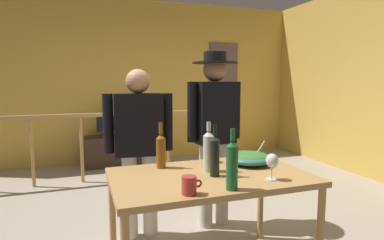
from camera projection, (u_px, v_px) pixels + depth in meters
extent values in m
plane|color=#9E9384|center=(182.00, 221.00, 3.23)|extent=(7.92, 7.92, 0.00)
cube|color=gold|center=(135.00, 81.00, 5.68)|extent=(6.09, 0.10, 2.81)
cube|color=gold|center=(357.00, 81.00, 4.84)|extent=(0.10, 4.20, 2.81)
cube|color=#674E57|center=(223.00, 63.00, 6.14)|extent=(0.59, 0.03, 0.76)
cylinder|color=#B2844C|center=(32.00, 153.00, 4.23)|extent=(0.04, 0.04, 0.91)
cylinder|color=#B2844C|center=(82.00, 150.00, 4.44)|extent=(0.04, 0.04, 0.91)
cylinder|color=#B2844C|center=(127.00, 147.00, 4.64)|extent=(0.04, 0.04, 0.91)
cylinder|color=#B2844C|center=(168.00, 144.00, 4.84)|extent=(0.04, 0.04, 0.91)
cylinder|color=#B2844C|center=(206.00, 142.00, 5.04)|extent=(0.04, 0.04, 0.91)
cube|color=#B2844C|center=(80.00, 116.00, 4.38)|extent=(3.80, 0.07, 0.05)
cube|color=#B2844C|center=(206.00, 139.00, 5.04)|extent=(0.10, 0.10, 1.01)
cube|color=#38281E|center=(113.00, 151.00, 5.35)|extent=(0.90, 0.40, 0.50)
cube|color=black|center=(112.00, 136.00, 5.32)|extent=(0.20, 0.12, 0.02)
cylinder|color=black|center=(112.00, 133.00, 5.31)|extent=(0.03, 0.03, 0.08)
cube|color=black|center=(112.00, 122.00, 5.26)|extent=(0.49, 0.06, 0.29)
cube|color=black|center=(112.00, 122.00, 5.24)|extent=(0.45, 0.01, 0.26)
cube|color=#B2844C|center=(210.00, 177.00, 2.24)|extent=(1.36, 0.83, 0.04)
cylinder|color=#B2844C|center=(320.00, 239.00, 2.14)|extent=(0.05, 0.05, 0.72)
cylinder|color=#B2844C|center=(113.00, 220.00, 2.42)|extent=(0.05, 0.05, 0.72)
cylinder|color=#B2844C|center=(261.00, 200.00, 2.84)|extent=(0.05, 0.05, 0.72)
ellipsoid|color=#337060|center=(249.00, 158.00, 2.51)|extent=(0.36, 0.36, 0.09)
ellipsoid|color=#38702D|center=(249.00, 155.00, 2.51)|extent=(0.30, 0.30, 0.04)
cylinder|color=silver|center=(258.00, 152.00, 2.53)|extent=(0.13, 0.01, 0.18)
cylinder|color=silver|center=(271.00, 179.00, 2.11)|extent=(0.07, 0.07, 0.01)
cylinder|color=silver|center=(272.00, 172.00, 2.10)|extent=(0.01, 0.01, 0.09)
ellipsoid|color=silver|center=(272.00, 160.00, 2.10)|extent=(0.08, 0.08, 0.09)
cylinder|color=silver|center=(209.00, 154.00, 2.29)|extent=(0.08, 0.08, 0.26)
cone|color=silver|center=(209.00, 133.00, 2.28)|extent=(0.08, 0.08, 0.04)
cylinder|color=silver|center=(209.00, 126.00, 2.27)|extent=(0.03, 0.03, 0.06)
cylinder|color=black|center=(215.00, 158.00, 2.18)|extent=(0.07, 0.07, 0.25)
cone|color=black|center=(215.00, 138.00, 2.16)|extent=(0.07, 0.07, 0.03)
cylinder|color=black|center=(215.00, 130.00, 2.15)|extent=(0.03, 0.03, 0.08)
cylinder|color=brown|center=(161.00, 153.00, 2.39)|extent=(0.07, 0.07, 0.22)
cone|color=brown|center=(161.00, 136.00, 2.37)|extent=(0.07, 0.07, 0.03)
cylinder|color=brown|center=(161.00, 128.00, 2.37)|extent=(0.03, 0.03, 0.09)
cylinder|color=#1E5628|center=(232.00, 168.00, 1.90)|extent=(0.07, 0.07, 0.26)
cone|color=#1E5628|center=(232.00, 144.00, 1.88)|extent=(0.07, 0.07, 0.03)
cylinder|color=#1E5628|center=(233.00, 135.00, 1.88)|extent=(0.03, 0.03, 0.08)
cylinder|color=#3866B2|center=(210.00, 156.00, 2.56)|extent=(0.08, 0.08, 0.10)
torus|color=#3866B2|center=(216.00, 155.00, 2.57)|extent=(0.05, 0.01, 0.05)
cylinder|color=#B7332D|center=(189.00, 185.00, 1.83)|extent=(0.09, 0.09, 0.11)
torus|color=#B7332D|center=(198.00, 183.00, 1.85)|extent=(0.05, 0.01, 0.05)
cylinder|color=beige|center=(150.00, 195.00, 2.91)|extent=(0.13, 0.13, 0.76)
cylinder|color=beige|center=(130.00, 196.00, 2.87)|extent=(0.13, 0.13, 0.76)
cube|color=black|center=(139.00, 124.00, 2.81)|extent=(0.44, 0.26, 0.54)
cylinder|color=black|center=(168.00, 122.00, 2.87)|extent=(0.09, 0.09, 0.51)
cylinder|color=black|center=(108.00, 124.00, 2.75)|extent=(0.09, 0.09, 0.51)
sphere|color=tan|center=(138.00, 81.00, 2.76)|extent=(0.21, 0.21, 0.21)
cylinder|color=beige|center=(222.00, 183.00, 3.16)|extent=(0.13, 0.13, 0.82)
cylinder|color=beige|center=(206.00, 185.00, 3.08)|extent=(0.13, 0.13, 0.82)
cube|color=black|center=(215.00, 112.00, 3.04)|extent=(0.39, 0.26, 0.58)
cylinder|color=black|center=(236.00, 110.00, 3.13)|extent=(0.09, 0.09, 0.55)
cylinder|color=black|center=(192.00, 112.00, 2.94)|extent=(0.09, 0.09, 0.55)
sphere|color=#A37556|center=(215.00, 69.00, 2.99)|extent=(0.23, 0.23, 0.23)
cylinder|color=black|center=(215.00, 63.00, 2.98)|extent=(0.43, 0.43, 0.01)
cylinder|color=black|center=(215.00, 57.00, 2.97)|extent=(0.21, 0.21, 0.10)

